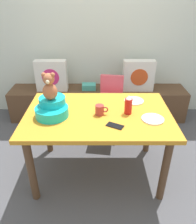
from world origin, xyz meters
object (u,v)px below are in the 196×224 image
at_px(pillow_floral_left, 51,76).
at_px(dinner_plate_near, 134,101).
at_px(pillow_floral_right, 138,76).
at_px(dining_table, 98,122).
at_px(ketchup_bottle, 128,105).
at_px(cell_phone, 115,126).
at_px(infant_seat_teal, 52,108).
at_px(teddy_bear, 50,87).
at_px(book_stack, 89,87).
at_px(highchair, 111,98).
at_px(dinner_plate_far, 153,119).
at_px(coffee_mug, 100,110).

relative_size(pillow_floral_left, dinner_plate_near, 2.20).
xyz_separation_m(pillow_floral_right, dining_table, (-0.58, -1.17, -0.04)).
relative_size(dining_table, ketchup_bottle, 7.41).
height_order(dining_table, cell_phone, cell_phone).
bearing_deg(infant_seat_teal, teddy_bear, -90.00).
relative_size(pillow_floral_left, teddy_bear, 1.76).
xyz_separation_m(book_stack, highchair, (0.30, -0.44, 0.02)).
distance_m(pillow_floral_right, book_stack, 0.73).
relative_size(pillow_floral_right, infant_seat_teal, 1.33).
xyz_separation_m(teddy_bear, dinner_plate_near, (0.79, 0.28, -0.27)).
distance_m(pillow_floral_left, dinner_plate_near, 1.40).
bearing_deg(pillow_floral_right, dinner_plate_near, -102.31).
distance_m(pillow_floral_left, dinner_plate_far, 1.74).
relative_size(pillow_floral_right, cell_phone, 3.06).
height_order(book_stack, infant_seat_teal, infant_seat_teal).
xyz_separation_m(teddy_bear, coffee_mug, (0.44, 0.01, -0.23)).
height_order(pillow_floral_left, teddy_bear, teddy_bear).
xyz_separation_m(pillow_floral_right, ketchup_bottle, (-0.30, -1.18, 0.15)).
height_order(dining_table, dinner_plate_far, dinner_plate_far).
bearing_deg(dining_table, dinner_plate_near, 32.67).
distance_m(ketchup_bottle, dinner_plate_near, 0.28).
bearing_deg(pillow_floral_right, infant_seat_teal, -129.36).
distance_m(pillow_floral_left, infant_seat_teal, 1.25).
height_order(coffee_mug, dinner_plate_near, coffee_mug).
height_order(teddy_bear, dinner_plate_near, teddy_bear).
xyz_separation_m(pillow_floral_right, coffee_mug, (-0.56, -1.21, 0.11)).
bearing_deg(book_stack, teddy_bear, -103.04).
xyz_separation_m(infant_seat_teal, dinner_plate_near, (0.79, 0.28, -0.07)).
relative_size(teddy_bear, dinner_plate_near, 1.25).
distance_m(pillow_floral_right, coffee_mug, 1.33).
bearing_deg(infant_seat_teal, ketchup_bottle, 2.57).
distance_m(pillow_floral_right, teddy_bear, 1.61).
relative_size(dining_table, cell_phone, 9.52).
relative_size(pillow_floral_right, dinner_plate_near, 2.20).
bearing_deg(dinner_plate_far, dinner_plate_near, 107.58).
distance_m(coffee_mug, dinner_plate_near, 0.45).
height_order(dinner_plate_far, cell_phone, dinner_plate_far).
height_order(teddy_bear, ketchup_bottle, teddy_bear).
bearing_deg(infant_seat_teal, book_stack, 76.95).
xyz_separation_m(dining_table, teddy_bear, (-0.42, -0.04, 0.38)).
distance_m(pillow_floral_left, teddy_bear, 1.28).
distance_m(dining_table, dinner_plate_far, 0.52).
bearing_deg(dinner_plate_near, coffee_mug, -142.41).
relative_size(book_stack, cell_phone, 1.39).
distance_m(book_stack, infant_seat_teal, 1.31).
bearing_deg(dinner_plate_far, dining_table, 165.67).
height_order(book_stack, ketchup_bottle, ketchup_bottle).
height_order(teddy_bear, dinner_plate_far, teddy_bear).
bearing_deg(coffee_mug, dinner_plate_far, -10.85).
distance_m(book_stack, dining_table, 1.21).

